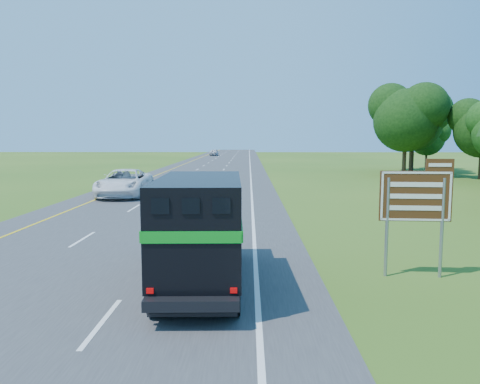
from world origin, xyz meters
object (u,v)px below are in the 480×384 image
Objects in this scene: horse_truck at (201,227)px; white_suv at (125,183)px; far_car at (214,152)px; exit_sign at (417,201)px.

horse_truck is 1.02× the size of white_suv.
horse_truck is at bearing -82.77° from far_car.
exit_sign is at bearing -79.10° from far_car.
far_car is 103.57m from exit_sign.
horse_truck is 22.49m from white_suv.
exit_sign is at bearing 6.50° from horse_truck.
white_suv is (-7.84, 21.07, -0.72)m from horse_truck.
white_suv is 82.53m from far_car.
white_suv is 24.77m from exit_sign.
white_suv is at bearing -87.18° from far_car.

